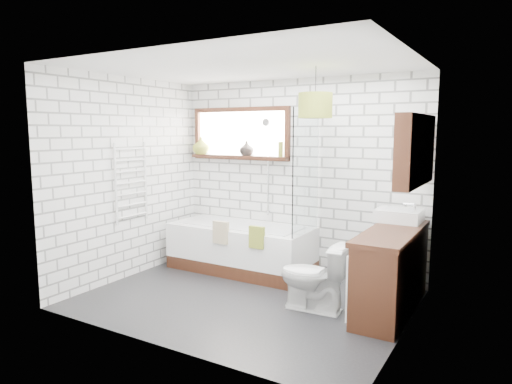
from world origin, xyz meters
The scene contains 22 objects.
floor centered at (0.00, 0.00, -0.01)m, with size 3.40×2.60×0.01m, color black.
ceiling centered at (0.00, 0.00, 2.50)m, with size 3.40×2.60×0.01m, color white.
wall_back centered at (0.00, 1.30, 1.25)m, with size 3.40×0.01×2.50m, color white.
wall_front centered at (0.00, -1.30, 1.25)m, with size 3.40×0.01×2.50m, color white.
wall_left centered at (-1.70, 0.00, 1.25)m, with size 0.01×2.60×2.50m, color white.
wall_right centered at (1.70, 0.00, 1.25)m, with size 0.01×2.60×2.50m, color white.
window centered at (-0.85, 1.26, 1.80)m, with size 1.52×0.16×0.68m, color black.
towel_radiator centered at (-1.66, 0.00, 1.20)m, with size 0.06×0.52×1.00m, color white.
mirror_cabinet centered at (1.62, 0.60, 1.65)m, with size 0.16×1.20×0.70m, color black.
shower_riser centered at (-0.40, 1.26, 1.35)m, with size 0.02×0.02×1.30m, color silver.
bathtub centered at (-0.60, 0.89, 0.30)m, with size 1.87×0.83×0.61m, color white.
shower_screen centered at (0.32, 0.89, 1.36)m, with size 0.02×0.72×1.50m, color white.
towel_green centered at (-0.12, 0.47, 0.59)m, with size 0.20×0.05×0.27m, color olive.
towel_beige centered at (-0.64, 0.47, 0.59)m, with size 0.22×0.05×0.28m, color tan.
vanity centered at (1.46, 0.50, 0.42)m, with size 0.47×1.47×0.84m, color black.
basin centered at (1.40, 1.00, 0.91)m, with size 0.48×0.42×0.14m, color white.
tap centered at (1.56, 1.00, 0.98)m, with size 0.03×0.03×0.17m, color silver.
toilet centered at (0.77, 0.11, 0.36)m, with size 0.70×0.40×0.71m, color white.
vase_olive centered at (-1.50, 1.23, 1.60)m, with size 0.24×0.24×0.25m, color olive.
vase_dark centered at (-0.72, 1.23, 1.58)m, with size 0.20×0.20×0.20m, color black.
bottle centered at (-0.20, 1.23, 1.58)m, with size 0.06×0.06×0.20m, color olive.
pendant centered at (0.65, 0.36, 2.10)m, with size 0.35×0.35×0.26m, color olive.
Camera 1 is at (2.54, -4.09, 1.84)m, focal length 32.00 mm.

